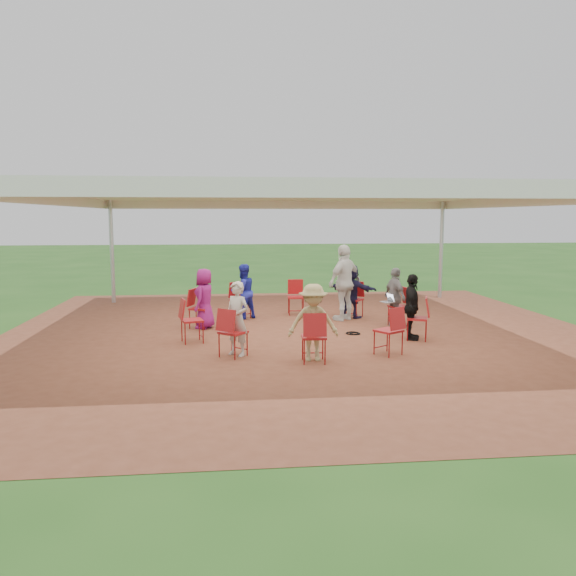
{
  "coord_description": "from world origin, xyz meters",
  "views": [
    {
      "loc": [
        -1.57,
        -11.89,
        2.54
      ],
      "look_at": [
        -0.3,
        0.3,
        0.97
      ],
      "focal_mm": 35.0,
      "sensor_mm": 36.0,
      "label": 1
    }
  ],
  "objects": [
    {
      "name": "ground",
      "position": [
        0.0,
        0.0,
        0.0
      ],
      "size": [
        80.0,
        80.0,
        0.0
      ],
      "primitive_type": "plane",
      "color": "#235019",
      "rests_on": "ground"
    },
    {
      "name": "dirt_patch",
      "position": [
        0.0,
        0.0,
        0.01
      ],
      "size": [
        13.0,
        13.0,
        0.0
      ],
      "primitive_type": "plane",
      "color": "brown",
      "rests_on": "ground"
    },
    {
      "name": "tent",
      "position": [
        0.0,
        0.0,
        2.37
      ],
      "size": [
        10.33,
        10.33,
        3.0
      ],
      "color": "#B2B2B7",
      "rests_on": "ground"
    },
    {
      "name": "chair_0",
      "position": [
        2.34,
        0.62,
        0.45
      ],
      "size": [
        0.53,
        0.52,
        0.9
      ],
      "primitive_type": null,
      "rotation": [
        0.0,
        0.0,
        1.83
      ],
      "color": "#A11619",
      "rests_on": "ground"
    },
    {
      "name": "chair_1",
      "position": [
        1.53,
        1.88,
        0.45
      ],
      "size": [
        0.6,
        0.61,
        0.9
      ],
      "primitive_type": null,
      "rotation": [
        0.0,
        0.0,
        2.46
      ],
      "color": "#A11619",
      "rests_on": "ground"
    },
    {
      "name": "chair_2",
      "position": [
        0.13,
        2.42,
        0.45
      ],
      "size": [
        0.44,
        0.46,
        0.9
      ],
      "primitive_type": null,
      "rotation": [
        0.0,
        0.0,
        3.09
      ],
      "color": "#A11619",
      "rests_on": "ground"
    },
    {
      "name": "chair_3",
      "position": [
        -1.31,
        2.03,
        0.45
      ],
      "size": [
        0.59,
        0.6,
        0.9
      ],
      "primitive_type": null,
      "rotation": [
        0.0,
        0.0,
        -2.57
      ],
      "color": "#A11619",
      "rests_on": "ground"
    },
    {
      "name": "chair_4",
      "position": [
        -2.26,
        0.87,
        0.45
      ],
      "size": [
        0.56,
        0.55,
        0.9
      ],
      "primitive_type": null,
      "rotation": [
        0.0,
        0.0,
        -1.94
      ],
      "color": "#A11619",
      "rests_on": "ground"
    },
    {
      "name": "chair_5",
      "position": [
        -2.34,
        -0.62,
        0.45
      ],
      "size": [
        0.53,
        0.52,
        0.9
      ],
      "primitive_type": null,
      "rotation": [
        0.0,
        0.0,
        -1.31
      ],
      "color": "#A11619",
      "rests_on": "ground"
    },
    {
      "name": "chair_6",
      "position": [
        -1.53,
        -1.88,
        0.45
      ],
      "size": [
        0.6,
        0.61,
        0.9
      ],
      "primitive_type": null,
      "rotation": [
        0.0,
        0.0,
        -0.68
      ],
      "color": "#A11619",
      "rests_on": "ground"
    },
    {
      "name": "chair_7",
      "position": [
        -0.13,
        -2.42,
        0.45
      ],
      "size": [
        0.44,
        0.46,
        0.9
      ],
      "primitive_type": null,
      "rotation": [
        0.0,
        0.0,
        -0.05
      ],
      "color": "#A11619",
      "rests_on": "ground"
    },
    {
      "name": "chair_8",
      "position": [
        1.31,
        -2.03,
        0.45
      ],
      "size": [
        0.59,
        0.6,
        0.9
      ],
      "primitive_type": null,
      "rotation": [
        0.0,
        0.0,
        0.57
      ],
      "color": "#A11619",
      "rests_on": "ground"
    },
    {
      "name": "chair_9",
      "position": [
        2.26,
        -0.87,
        0.45
      ],
      "size": [
        0.56,
        0.55,
        0.9
      ],
      "primitive_type": null,
      "rotation": [
        0.0,
        0.0,
        1.2
      ],
      "color": "#A11619",
      "rests_on": "ground"
    },
    {
      "name": "person_seated_0",
      "position": [
        2.22,
        0.59,
        0.69
      ],
      "size": [
        0.6,
        0.88,
        1.36
      ],
      "primitive_type": "imported",
      "rotation": [
        0.0,
        0.0,
        1.83
      ],
      "color": "slate",
      "rests_on": "ground"
    },
    {
      "name": "person_seated_1",
      "position": [
        1.45,
        1.78,
        0.69
      ],
      "size": [
        1.28,
        1.16,
        1.36
      ],
      "primitive_type": "imported",
      "rotation": [
        0.0,
        0.0,
        2.46
      ],
      "color": "#191638",
      "rests_on": "ground"
    },
    {
      "name": "person_seated_2",
      "position": [
        -1.25,
        1.93,
        0.69
      ],
      "size": [
        0.76,
        0.68,
        1.36
      ],
      "primitive_type": "imported",
      "rotation": [
        0.0,
        0.0,
        -2.57
      ],
      "color": "#1F26A4",
      "rests_on": "ground"
    },
    {
      "name": "person_seated_3",
      "position": [
        -2.15,
        0.83,
        0.69
      ],
      "size": [
        0.59,
        0.76,
        1.36
      ],
      "primitive_type": "imported",
      "rotation": [
        0.0,
        0.0,
        -1.94
      ],
      "color": "#831465",
      "rests_on": "ground"
    },
    {
      "name": "person_seated_4",
      "position": [
        -1.45,
        -1.78,
        0.69
      ],
      "size": [
        0.59,
        0.57,
        1.36
      ],
      "primitive_type": "imported",
      "rotation": [
        0.0,
        0.0,
        -0.68
      ],
      "color": "beige",
      "rests_on": "ground"
    },
    {
      "name": "person_seated_5",
      "position": [
        -0.12,
        -2.3,
        0.69
      ],
      "size": [
        0.9,
        0.48,
        1.36
      ],
      "primitive_type": "imported",
      "rotation": [
        0.0,
        0.0,
        -0.05
      ],
      "color": "tan",
      "rests_on": "ground"
    },
    {
      "name": "person_seated_6",
      "position": [
        2.15,
        -0.83,
        0.69
      ],
      "size": [
        0.67,
        0.89,
        1.36
      ],
      "primitive_type": "imported",
      "rotation": [
        0.0,
        0.0,
        1.2
      ],
      "color": "black",
      "rests_on": "ground"
    },
    {
      "name": "standing_person",
      "position": [
        1.22,
        1.48,
        0.93
      ],
      "size": [
        1.2,
        1.11,
        1.86
      ],
      "primitive_type": "imported",
      "rotation": [
        0.0,
        0.0,
        3.82
      ],
      "color": "silver",
      "rests_on": "ground"
    },
    {
      "name": "cable_coil",
      "position": [
        1.08,
        -0.17,
        0.02
      ],
      "size": [
        0.31,
        0.31,
        0.03
      ],
      "rotation": [
        0.0,
        0.0,
        0.02
      ],
      "color": "black",
      "rests_on": "ground"
    },
    {
      "name": "laptop",
      "position": [
        2.06,
        0.55,
        0.64
      ],
      "size": [
        0.31,
        0.35,
        0.21
      ],
      "rotation": [
        0.0,
        0.0,
        1.83
      ],
      "color": "#B7B7BC",
      "rests_on": "ground"
    }
  ]
}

